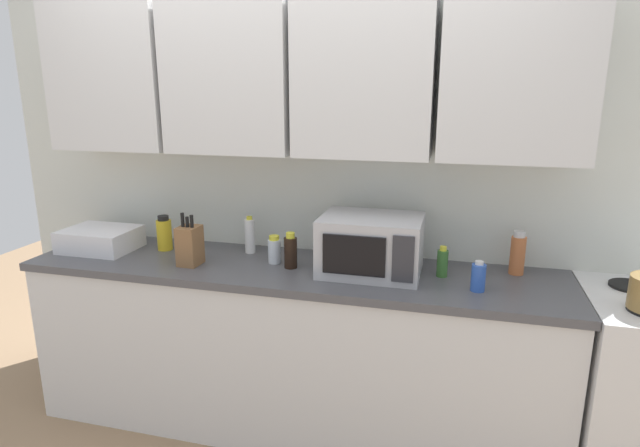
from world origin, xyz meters
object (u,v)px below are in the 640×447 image
(bottle_spice_jar, at_px, (518,254))
(bottle_clear_tall, at_px, (274,250))
(microwave, at_px, (371,245))
(bottle_white_jar, at_px, (250,236))
(bottle_yellow_mustard, at_px, (164,234))
(bottle_green_oil, at_px, (442,263))
(dish_rack, at_px, (100,239))
(bottle_soy_dark, at_px, (291,252))
(knife_block, at_px, (190,245))
(bottle_blue_cleaner, at_px, (478,277))

(bottle_spice_jar, relative_size, bottle_clear_tall, 1.48)
(microwave, xyz_separation_m, bottle_white_jar, (-0.69, 0.15, -0.04))
(bottle_yellow_mustard, xyz_separation_m, bottle_green_oil, (1.51, -0.05, -0.02))
(dish_rack, xyz_separation_m, bottle_clear_tall, (1.01, 0.03, 0.01))
(bottle_clear_tall, bearing_deg, bottle_soy_dark, -26.08)
(microwave, height_order, bottle_white_jar, microwave)
(bottle_clear_tall, bearing_deg, bottle_yellow_mustard, 174.86)
(knife_block, height_order, bottle_soy_dark, knife_block)
(bottle_blue_cleaner, xyz_separation_m, bottle_soy_dark, (-0.90, 0.08, 0.02))
(dish_rack, distance_m, bottle_clear_tall, 1.01)
(microwave, relative_size, bottle_blue_cleaner, 3.49)
(bottle_soy_dark, bearing_deg, bottle_yellow_mustard, 171.81)
(dish_rack, height_order, bottle_yellow_mustard, bottle_yellow_mustard)
(bottle_blue_cleaner, xyz_separation_m, bottle_yellow_mustard, (-1.67, 0.19, 0.03))
(bottle_spice_jar, relative_size, bottle_white_jar, 1.06)
(bottle_green_oil, xyz_separation_m, bottle_soy_dark, (-0.74, -0.06, 0.02))
(bottle_clear_tall, distance_m, bottle_white_jar, 0.23)
(microwave, relative_size, bottle_soy_dark, 2.63)
(bottle_yellow_mustard, relative_size, bottle_green_oil, 1.29)
(microwave, height_order, bottle_spice_jar, microwave)
(microwave, relative_size, bottle_spice_jar, 2.23)
(microwave, relative_size, dish_rack, 1.26)
(microwave, relative_size, bottle_white_jar, 2.36)
(microwave, height_order, bottle_yellow_mustard, microwave)
(knife_block, distance_m, bottle_white_jar, 0.34)
(dish_rack, xyz_separation_m, bottle_spice_jar, (2.20, 0.18, 0.04))
(bottle_spice_jar, xyz_separation_m, bottle_soy_dark, (-1.08, -0.19, -0.02))
(bottle_spice_jar, distance_m, bottle_yellow_mustard, 1.85)
(bottle_soy_dark, bearing_deg, bottle_white_jar, 148.18)
(bottle_white_jar, bearing_deg, bottle_green_oil, -6.41)
(bottle_white_jar, height_order, bottle_soy_dark, bottle_white_jar)
(bottle_yellow_mustard, bearing_deg, bottle_soy_dark, -8.19)
(dish_rack, bearing_deg, bottle_soy_dark, -0.92)
(dish_rack, xyz_separation_m, bottle_white_jar, (0.82, 0.16, 0.04))
(microwave, height_order, bottle_clear_tall, microwave)
(bottle_white_jar, relative_size, bottle_yellow_mustard, 1.05)
(bottle_blue_cleaner, height_order, bottle_yellow_mustard, bottle_yellow_mustard)
(bottle_green_oil, relative_size, bottle_soy_dark, 0.82)
(dish_rack, relative_size, bottle_yellow_mustard, 1.96)
(knife_block, relative_size, bottle_yellow_mustard, 1.40)
(bottle_yellow_mustard, distance_m, bottle_soy_dark, 0.78)
(knife_block, distance_m, bottle_spice_jar, 1.61)
(microwave, relative_size, knife_block, 1.77)
(bottle_yellow_mustard, bearing_deg, bottle_white_jar, 8.20)
(bottle_clear_tall, xyz_separation_m, bottle_yellow_mustard, (-0.67, 0.06, 0.02))
(dish_rack, xyz_separation_m, bottle_yellow_mustard, (0.34, 0.09, 0.03))
(knife_block, height_order, bottle_clear_tall, knife_block)
(bottle_blue_cleaner, xyz_separation_m, bottle_clear_tall, (-1.00, 0.13, 0.00))
(dish_rack, bearing_deg, bottle_green_oil, 1.44)
(knife_block, xyz_separation_m, bottle_green_oil, (1.24, 0.15, -0.03))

